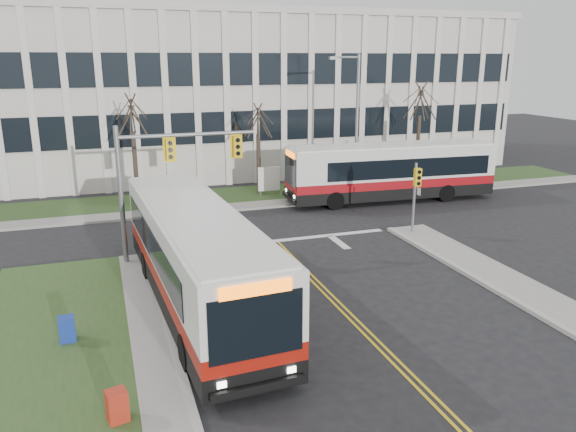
# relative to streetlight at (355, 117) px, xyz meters

# --- Properties ---
(ground) EXTENTS (120.00, 120.00, 0.00)m
(ground) POSITION_rel_streetlight_xyz_m (-8.03, -16.20, -5.19)
(ground) COLOR black
(ground) RESTS_ON ground
(sidewalk_west) EXTENTS (1.20, 26.00, 0.14)m
(sidewalk_west) POSITION_rel_streetlight_xyz_m (-15.03, -21.20, -5.12)
(sidewalk_west) COLOR #9E9B93
(sidewalk_west) RESTS_ON ground
(sidewalk_cross) EXTENTS (44.00, 1.60, 0.14)m
(sidewalk_cross) POSITION_rel_streetlight_xyz_m (-3.03, -1.00, -5.12)
(sidewalk_cross) COLOR #9E9B93
(sidewalk_cross) RESTS_ON ground
(building_lawn) EXTENTS (44.00, 5.00, 0.12)m
(building_lawn) POSITION_rel_streetlight_xyz_m (-3.03, 1.80, -5.13)
(building_lawn) COLOR #2B4B20
(building_lawn) RESTS_ON ground
(office_building) EXTENTS (40.00, 16.00, 12.00)m
(office_building) POSITION_rel_streetlight_xyz_m (-3.03, 13.80, 0.81)
(office_building) COLOR silver
(office_building) RESTS_ON ground
(mast_arm_signal) EXTENTS (6.11, 0.38, 6.20)m
(mast_arm_signal) POSITION_rel_streetlight_xyz_m (-13.65, -9.04, -0.94)
(mast_arm_signal) COLOR slate
(mast_arm_signal) RESTS_ON ground
(signal_pole_near) EXTENTS (0.34, 0.39, 3.80)m
(signal_pole_near) POSITION_rel_streetlight_xyz_m (-0.83, -9.30, -2.69)
(signal_pole_near) COLOR slate
(signal_pole_near) RESTS_ON ground
(signal_pole_far) EXTENTS (0.34, 0.39, 3.80)m
(signal_pole_far) POSITION_rel_streetlight_xyz_m (-0.83, -0.80, -2.69)
(signal_pole_far) COLOR slate
(signal_pole_far) RESTS_ON ground
(streetlight) EXTENTS (2.15, 0.25, 9.20)m
(streetlight) POSITION_rel_streetlight_xyz_m (0.00, 0.00, 0.00)
(streetlight) COLOR slate
(streetlight) RESTS_ON ground
(directory_sign) EXTENTS (1.50, 0.12, 2.00)m
(directory_sign) POSITION_rel_streetlight_xyz_m (-5.53, 1.30, -4.02)
(directory_sign) COLOR slate
(directory_sign) RESTS_ON ground
(tree_left) EXTENTS (1.80, 1.80, 7.70)m
(tree_left) POSITION_rel_streetlight_xyz_m (-14.03, 1.80, 0.32)
(tree_left) COLOR #42352B
(tree_left) RESTS_ON ground
(tree_mid) EXTENTS (1.80, 1.80, 6.82)m
(tree_mid) POSITION_rel_streetlight_xyz_m (-6.03, 2.00, -0.31)
(tree_mid) COLOR #42352B
(tree_mid) RESTS_ON ground
(tree_right) EXTENTS (1.80, 1.80, 8.25)m
(tree_right) POSITION_rel_streetlight_xyz_m (5.97, 1.80, 0.71)
(tree_right) COLOR #42352B
(tree_right) RESTS_ON ground
(bus_main) EXTENTS (3.76, 13.79, 3.64)m
(bus_main) POSITION_rel_streetlight_xyz_m (-13.03, -14.40, -3.38)
(bus_main) COLOR silver
(bus_main) RESTS_ON ground
(bus_cross) EXTENTS (13.56, 3.71, 3.58)m
(bus_cross) POSITION_rel_streetlight_xyz_m (1.62, -2.20, -3.41)
(bus_cross) COLOR silver
(bus_cross) RESTS_ON ground
(newspaper_box_blue) EXTENTS (0.53, 0.48, 0.95)m
(newspaper_box_blue) POSITION_rel_streetlight_xyz_m (-17.53, -15.99, -4.72)
(newspaper_box_blue) COLOR navy
(newspaper_box_blue) RESTS_ON ground
(newspaper_box_red) EXTENTS (0.59, 0.55, 0.95)m
(newspaper_box_red) POSITION_rel_streetlight_xyz_m (-16.17, -20.83, -4.72)
(newspaper_box_red) COLOR #AA2616
(newspaper_box_red) RESTS_ON ground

